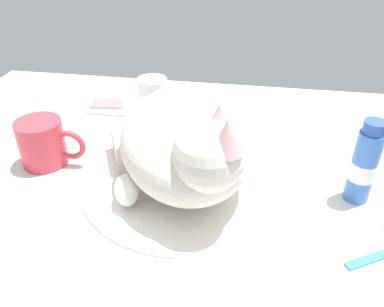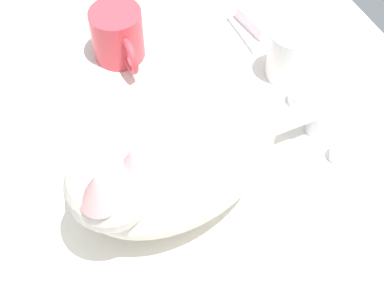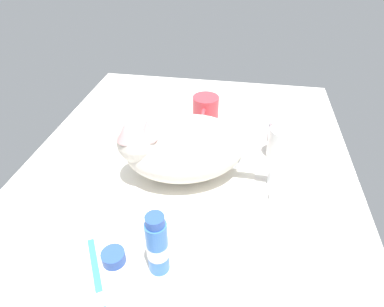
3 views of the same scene
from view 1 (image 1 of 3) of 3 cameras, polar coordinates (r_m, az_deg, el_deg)
name	(u,v)px [view 1 (image 1 of 3)]	position (r cm, az deg, el deg)	size (l,w,h in cm)	color
ground_plane	(186,188)	(65.86, -0.88, -5.04)	(110.00, 82.50, 3.00)	silver
sink_basin	(186,179)	(64.66, -0.89, -3.66)	(33.66, 33.66, 0.96)	white
faucet	(203,113)	(80.00, 1.53, 5.85)	(13.61, 11.77, 5.73)	silver
cat	(186,143)	(59.39, -0.88, 1.56)	(29.08, 32.60, 16.72)	beige
coffee_mug	(44,143)	(71.81, -20.67, 1.46)	(11.73, 7.76, 8.08)	#C63842
rinse_cup	(153,97)	(84.09, -5.68, 8.16)	(6.25, 6.25, 8.00)	white
soap_dish	(110,106)	(89.09, -11.77, 6.67)	(9.00, 6.40, 1.20)	white
soap_bar	(109,99)	(88.33, -11.90, 7.71)	(6.77, 4.44, 2.37)	silver
toothpaste_bottle	(364,163)	(63.37, 23.57, -1.32)	(3.81, 3.81, 13.37)	#3870C6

